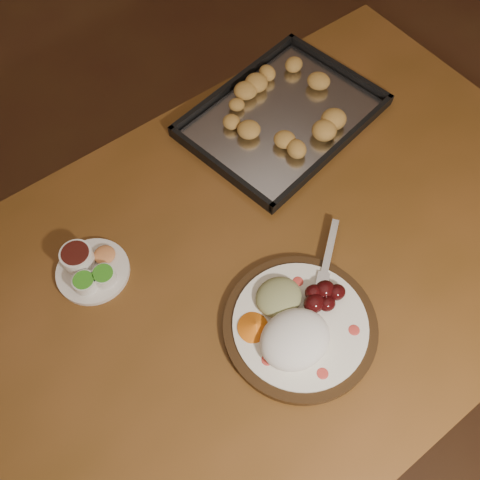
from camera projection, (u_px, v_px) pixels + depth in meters
ground at (222, 306)px, 1.83m from camera, size 4.00×4.00×0.00m
dining_table at (249, 289)px, 1.15m from camera, size 1.58×1.04×0.75m
dinner_plate at (297, 325)px, 0.98m from camera, size 0.34×0.29×0.07m
condiment_saucer at (89, 268)px, 1.04m from camera, size 0.14×0.14×0.05m
baking_tray at (282, 116)px, 1.24m from camera, size 0.50×0.42×0.05m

